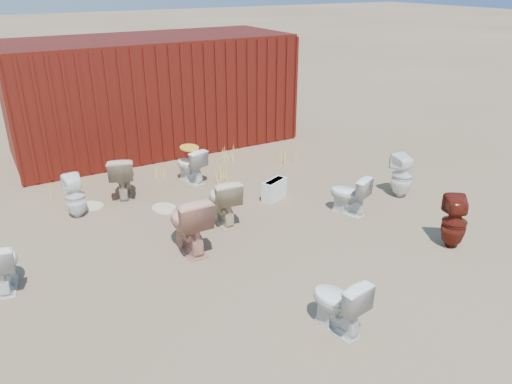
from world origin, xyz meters
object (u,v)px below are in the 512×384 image
toilet_front_e (349,194)px  toilet_back_yellowlid (190,165)px  toilet_front_c (338,303)px  toilet_front_maroon (454,222)px  toilet_back_beige_left (223,200)px  toilet_front_a (2,264)px  loose_tank (274,190)px  toilet_back_a (75,196)px  toilet_back_e (402,176)px  toilet_back_beige_right (122,176)px  shipping_container (153,93)px  toilet_front_pink (188,222)px

toilet_front_e → toilet_back_yellowlid: size_ratio=1.00×
toilet_front_c → toilet_front_maroon: toilet_front_maroon is taller
toilet_back_beige_left → toilet_front_c: bearing=95.5°
toilet_front_a → toilet_back_beige_left: (3.17, 0.27, 0.05)m
loose_tank → toilet_back_yellowlid: bearing=99.3°
toilet_front_c → toilet_back_a: bearing=-75.2°
toilet_front_a → toilet_front_e: size_ratio=1.01×
toilet_back_e → loose_tank: (-1.99, 1.01, -0.22)m
toilet_front_c → loose_tank: toilet_front_c is taller
toilet_front_a → toilet_back_beige_right: (2.09, 2.02, 0.05)m
toilet_back_yellowlid → toilet_back_e: bearing=123.6°
toilet_front_c → shipping_container: bearing=-102.8°
toilet_back_a → loose_tank: size_ratio=1.43×
toilet_front_e → toilet_back_e: size_ratio=0.85×
toilet_front_c → toilet_back_beige_left: size_ratio=0.90×
toilet_front_e → toilet_back_yellowlid: 3.06m
toilet_front_a → toilet_back_yellowlid: (3.38, 2.08, -0.00)m
toilet_front_a → toilet_front_c: size_ratio=0.98×
toilet_front_a → toilet_back_e: 6.34m
toilet_front_maroon → toilet_front_e: 1.71m
toilet_front_e → loose_tank: (-0.76, 1.08, -0.16)m
loose_tank → toilet_back_a: bearing=138.3°
toilet_back_a → toilet_back_yellowlid: (2.18, 0.45, -0.02)m
toilet_front_e → toilet_back_a: size_ratio=0.93×
toilet_back_beige_right → toilet_front_c: bearing=120.9°
toilet_front_e → toilet_back_yellowlid: toilet_back_yellowlid is taller
toilet_front_a → toilet_back_a: bearing=-116.6°
toilet_front_c → toilet_front_maroon: bearing=-175.3°
shipping_container → toilet_front_a: 5.86m
toilet_front_maroon → toilet_back_beige_right: same height
toilet_back_yellowlid → loose_tank: 1.75m
toilet_front_c → toilet_front_e: 2.99m
toilet_front_e → toilet_back_beige_left: toilet_back_beige_left is taller
toilet_front_a → toilet_back_e: bearing=-173.7°
toilet_front_pink → shipping_container: bearing=-102.5°
toilet_front_maroon → toilet_back_yellowlid: size_ratio=1.16×
toilet_front_pink → toilet_front_e: (2.73, -0.19, -0.10)m
shipping_container → toilet_back_yellowlid: bearing=-94.6°
toilet_back_a → toilet_back_e: size_ratio=0.91×
toilet_back_a → toilet_back_beige_left: (1.97, -1.35, 0.02)m
toilet_front_a → toilet_back_beige_left: bearing=-165.3°
toilet_front_c → toilet_back_e: toilet_back_e is taller
toilet_front_c → toilet_back_beige_right: size_ratio=0.89×
shipping_container → toilet_back_beige_right: bearing=-120.6°
toilet_front_pink → toilet_back_a: size_ratio=1.20×
loose_tank → shipping_container: bearing=77.0°
toilet_front_maroon → toilet_back_a: (-4.48, 3.69, -0.03)m
toilet_front_maroon → toilet_front_e: size_ratio=1.16×
toilet_front_e → toilet_back_e: bearing=159.9°
toilet_front_c → toilet_front_pink: bearing=-82.2°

